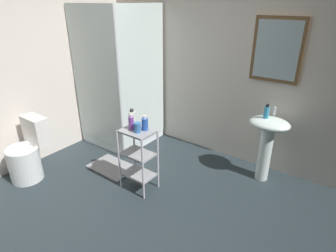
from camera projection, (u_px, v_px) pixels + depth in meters
ground_plane at (127, 220)px, 2.85m from camera, size 4.20×4.20×0.02m
wall_back at (220, 65)px, 3.68m from camera, size 4.20×0.14×2.50m
wall_left at (8, 72)px, 3.33m from camera, size 0.10×4.20×2.50m
shower_stall at (122, 114)px, 4.21m from camera, size 0.92×0.92×2.00m
pedestal_sink at (268, 136)px, 3.26m from camera, size 0.46×0.37×0.81m
sink_faucet at (275, 111)px, 3.24m from camera, size 0.03×0.03×0.10m
toilet at (28, 155)px, 3.40m from camera, size 0.37×0.49×0.76m
storage_cart at (138, 155)px, 3.16m from camera, size 0.38×0.28×0.74m
hand_soap_bottle at (267, 112)px, 3.15m from camera, size 0.06×0.06×0.16m
shampoo_bottle_blue at (145, 124)px, 3.02m from camera, size 0.07×0.07×0.17m
conditioner_bottle_purple at (131, 123)px, 3.03m from camera, size 0.06×0.06×0.18m
lotion_bottle_white at (132, 119)px, 3.10m from camera, size 0.07×0.07×0.20m
rinse_cup at (137, 128)px, 2.98m from camera, size 0.08×0.08×0.11m
bath_mat at (112, 167)px, 3.71m from camera, size 0.60×0.40×0.02m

